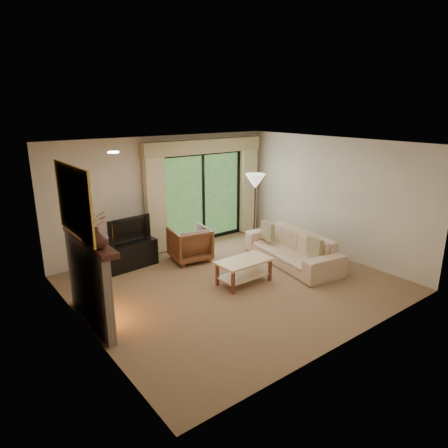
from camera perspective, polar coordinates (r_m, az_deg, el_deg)
floor at (r=7.63m, az=1.38°, el=-8.45°), size 5.50×5.50×0.00m
ceiling at (r=6.95m, az=1.53°, el=11.37°), size 5.50×5.50×0.00m
wall_back at (r=9.21m, az=-8.37°, el=4.29°), size 5.00×0.00×5.00m
wall_front at (r=5.56m, az=17.88°, el=-4.55°), size 5.00×0.00×5.00m
wall_left at (r=5.94m, az=-19.74°, el=-3.40°), size 0.00×5.00×5.00m
wall_right at (r=9.11m, az=15.08°, el=3.77°), size 0.00×5.00×5.00m
fireplace at (r=6.37m, az=-18.75°, el=-7.90°), size 0.24×1.70×1.37m
mirror at (r=5.95m, az=-20.63°, el=3.11°), size 0.07×1.45×1.02m
sliding_door at (r=9.72m, az=-3.03°, el=3.89°), size 2.26×0.10×2.16m
curtain_left at (r=8.93m, az=-9.80°, el=3.19°), size 0.45×0.18×2.35m
curtain_right at (r=10.42m, az=3.46°, el=5.30°), size 0.45×0.18×2.35m
cornice at (r=9.45m, az=-2.83°, el=11.03°), size 3.20×0.24×0.32m
media_console at (r=8.50m, az=-13.40°, el=-4.23°), size 1.14×0.59×0.55m
tv at (r=8.33m, az=-13.65°, el=-0.73°), size 0.94×0.20×0.54m
armchair at (r=8.63m, az=-4.92°, el=-2.85°), size 0.91×0.93×0.74m
sofa at (r=8.56m, az=9.66°, el=-3.42°), size 1.27×2.44×0.68m
pillow_near at (r=8.01m, az=12.84°, el=-3.26°), size 0.16×0.39×0.38m
pillow_far at (r=8.87m, az=6.25°, el=-0.98°), size 0.17×0.41×0.39m
coffee_table at (r=7.56m, az=2.87°, el=-6.79°), size 1.04×0.58×0.46m
floor_lamp at (r=9.36m, az=4.40°, el=1.89°), size 0.57×0.57×1.73m
vase at (r=5.64m, az=-17.66°, el=-1.87°), size 0.35×0.35×0.30m
branches at (r=5.82m, az=-18.51°, el=-0.46°), size 0.44×0.38×0.48m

